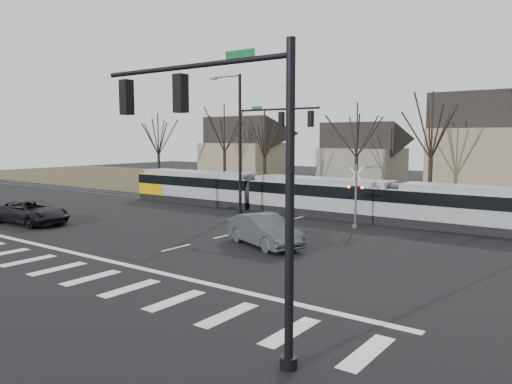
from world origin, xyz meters
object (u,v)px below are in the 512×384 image
Objects in this scene: sedan at (264,230)px; suv at (32,212)px; rail_crossing_signal at (356,198)px; tram at (320,195)px.

sedan is 0.93× the size of suv.
rail_crossing_signal is at bearing 10.89° from sedan.
suv is 1.44× the size of rail_crossing_signal.
tram reaches higher than suv.
tram is at bearing -46.84° from suv.
rail_crossing_signal is (1.60, 7.69, 1.05)m from sedan.
sedan is 16.73m from suv.
rail_crossing_signal is (17.95, 11.24, 1.10)m from suv.
tram reaches higher than sedan.
suv is at bearing 124.94° from sedan.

